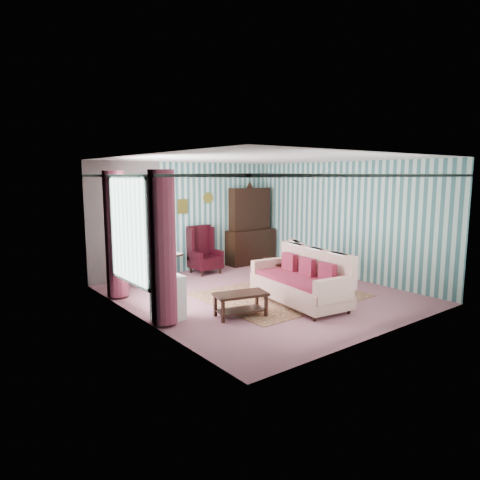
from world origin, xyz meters
TOP-DOWN VIEW (x-y plane):
  - floor at (0.00, 0.00)m, footprint 6.00×6.00m
  - room_shell at (-0.62, 0.18)m, footprint 5.53×6.02m
  - bookcase at (-1.35, 2.84)m, footprint 0.80×0.28m
  - dresser_hutch at (1.90, 2.72)m, footprint 1.50×0.56m
  - wingback_left at (-1.60, 2.45)m, footprint 0.76×0.80m
  - wingback_right at (0.15, 2.45)m, footprint 0.76×0.80m
  - seated_woman at (-1.60, 2.45)m, footprint 0.44×0.40m
  - round_side_table at (-0.70, 2.60)m, footprint 0.50×0.50m
  - nest_table at (2.47, 0.90)m, footprint 0.45×0.38m
  - plant_stand at (-2.40, -0.30)m, footprint 0.55×0.35m
  - rug at (0.30, -0.30)m, footprint 3.20×2.60m
  - sofa at (0.17, -0.97)m, footprint 1.24×2.32m
  - floral_armchair at (0.80, 0.20)m, footprint 1.05×1.11m
  - coffee_table at (-1.25, -0.90)m, footprint 1.04×0.70m
  - potted_plant_a at (-2.49, -0.36)m, footprint 0.50×0.46m
  - potted_plant_b at (-2.36, -0.20)m, footprint 0.28×0.24m
  - potted_plant_c at (-2.49, -0.21)m, footprint 0.26×0.26m

SIDE VIEW (x-z plane):
  - floor at x=0.00m, z-range 0.00..0.00m
  - rug at x=0.30m, z-range 0.00..0.01m
  - coffee_table at x=-1.25m, z-range 0.00..0.44m
  - nest_table at x=2.47m, z-range 0.00..0.54m
  - round_side_table at x=-0.70m, z-range 0.00..0.60m
  - plant_stand at x=-2.40m, z-range 0.00..0.80m
  - floral_armchair at x=0.80m, z-range 0.00..0.90m
  - sofa at x=0.17m, z-range 0.00..0.98m
  - seated_woman at x=-1.60m, z-range 0.00..1.18m
  - wingback_left at x=-1.60m, z-range 0.00..1.25m
  - wingback_right at x=0.15m, z-range 0.00..1.25m
  - potted_plant_c at x=-2.49m, z-range 0.80..1.20m
  - potted_plant_b at x=-2.36m, z-range 0.80..1.26m
  - potted_plant_a at x=-2.49m, z-range 0.80..1.26m
  - bookcase at x=-1.35m, z-range 0.00..2.24m
  - dresser_hutch at x=1.90m, z-range 0.00..2.36m
  - room_shell at x=-0.62m, z-range 0.55..3.46m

